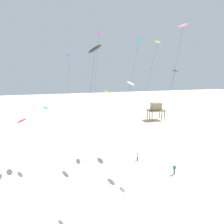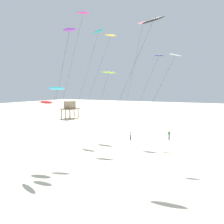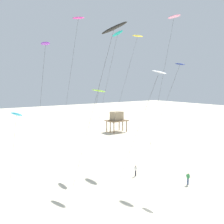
% 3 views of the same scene
% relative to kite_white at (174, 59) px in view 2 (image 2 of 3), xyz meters
% --- Properties ---
extents(ground_plane, '(260.00, 260.00, 0.00)m').
position_rel_kite_white_xyz_m(ground_plane, '(-1.17, -1.25, -14.52)').
color(ground_plane, beige).
extents(kite_white, '(0.74, 8.02, 15.37)m').
position_rel_kite_white_xyz_m(kite_white, '(0.00, 0.00, 0.00)').
color(kite_white, white).
rests_on(kite_white, ground).
extents(kite_lime, '(1.09, 5.70, 13.13)m').
position_rel_kite_white_xyz_m(kite_lime, '(0.04, 11.32, -1.82)').
color(kite_lime, '#8CD833').
rests_on(kite_lime, ground).
extents(kite_navy, '(0.66, 8.03, 16.81)m').
position_rel_kite_white_xyz_m(kite_navy, '(9.71, 5.32, 1.63)').
color(kite_navy, navy).
rests_on(kite_navy, ground).
extents(kite_black, '(1.72, 10.40, 19.95)m').
position_rel_kite_white_xyz_m(kite_black, '(-4.11, 2.11, 4.69)').
color(kite_black, black).
rests_on(kite_black, ground).
extents(kite_purple, '(0.85, 6.60, 19.51)m').
position_rel_kite_white_xyz_m(kite_purple, '(-6.11, 14.93, 4.49)').
color(kite_purple, purple).
rests_on(kite_purple, ground).
extents(kite_pink, '(1.16, 6.63, 24.90)m').
position_rel_kite_white_xyz_m(kite_pink, '(13.92, 10.21, 9.67)').
color(kite_pink, pink).
rests_on(kite_pink, ground).
extents(kite_red, '(1.77, 5.01, 8.59)m').
position_rel_kite_white_xyz_m(kite_red, '(-14.53, 12.06, -6.19)').
color(kite_red, red).
rests_on(kite_red, ground).
extents(kite_cyan, '(1.34, 5.21, 10.38)m').
position_rel_kite_white_xyz_m(kite_cyan, '(-10.60, 13.81, -4.51)').
color(kite_cyan, '#33BFE0').
rests_on(kite_cyan, ground).
extents(kite_magenta, '(1.24, 8.82, 23.91)m').
position_rel_kite_white_xyz_m(kite_magenta, '(-0.24, 16.52, 8.53)').
color(kite_magenta, '#D8339E').
rests_on(kite_magenta, ground).
extents(kite_teal, '(1.05, 9.48, 23.22)m').
position_rel_kite_white_xyz_m(kite_teal, '(8.96, 18.83, 7.85)').
color(kite_teal, teal).
rests_on(kite_teal, ground).
extents(kite_yellow, '(1.37, 10.97, 22.99)m').
position_rel_kite_white_xyz_m(kite_yellow, '(12.86, 17.89, 7.78)').
color(kite_yellow, yellow).
rests_on(kite_yellow, ground).
extents(kite_flyer_nearest, '(0.68, 0.67, 1.67)m').
position_rel_kite_white_xyz_m(kite_flyer_nearest, '(5.24, 9.24, -13.62)').
color(kite_flyer_nearest, '#33333D').
rests_on(kite_flyer_nearest, ground).
extents(kite_flyer_middle, '(0.72, 0.71, 1.67)m').
position_rel_kite_white_xyz_m(kite_flyer_middle, '(8.90, 2.50, -13.62)').
color(kite_flyer_middle, navy).
rests_on(kite_flyer_middle, ground).
extents(stilt_house, '(5.56, 4.33, 5.76)m').
position_rel_kite_white_xyz_m(stilt_house, '(24.43, 39.57, -10.43)').
color(stilt_house, '#846647').
rests_on(stilt_house, ground).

